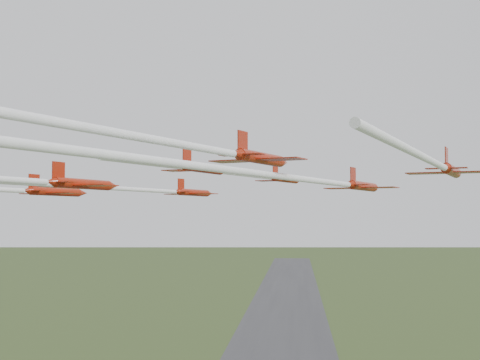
# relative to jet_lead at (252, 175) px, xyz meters

# --- Properties ---
(runway) EXTENTS (38.00, 900.00, 0.04)m
(runway) POSITION_rel_jet_lead_xyz_m (0.29, 198.87, -51.47)
(runway) COLOR #333336
(runway) RESTS_ON ground
(jet_lead) EXTENTS (21.37, 45.03, 2.53)m
(jet_lead) POSITION_rel_jet_lead_xyz_m (0.00, 0.00, 0.00)
(jet_lead) COLOR #9D200B
(jet_row2_left) EXTENTS (21.57, 46.35, 2.42)m
(jet_row2_left) POSITION_rel_jet_lead_xyz_m (-13.86, -4.39, -2.16)
(jet_row2_left) COLOR #9D200B
(jet_row2_right) EXTENTS (30.36, 64.21, 2.84)m
(jet_row2_right) POSITION_rel_jet_lead_xyz_m (7.39, -19.55, -1.73)
(jet_row2_right) COLOR #9D200B
(jet_row3_mid) EXTENTS (22.55, 53.55, 2.77)m
(jet_row3_mid) POSITION_rel_jet_lead_xyz_m (-9.85, -24.61, 0.11)
(jet_row3_mid) COLOR #9D200B
(jet_row3_right) EXTENTS (18.53, 45.18, 2.77)m
(jet_row3_right) POSITION_rel_jet_lead_xyz_m (19.65, -26.65, -0.73)
(jet_row3_right) COLOR #9D200B
(jet_row4_right) EXTENTS (19.70, 41.84, 2.91)m
(jet_row4_right) POSITION_rel_jet_lead_xyz_m (-0.72, -32.31, 0.18)
(jet_row4_right) COLOR #9D200B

